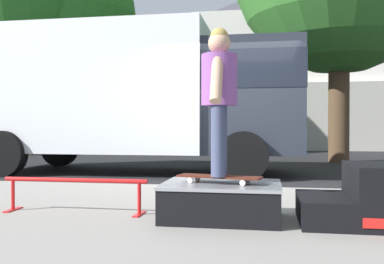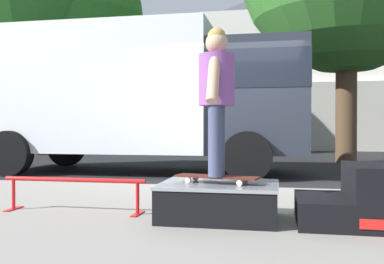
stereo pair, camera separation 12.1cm
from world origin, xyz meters
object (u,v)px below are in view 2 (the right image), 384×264
Objects in this scene: skate_box at (219,200)px; skateboard at (217,177)px; box_truck at (142,93)px; kicker_ramp at (358,200)px; grind_rail at (74,186)px; skater_kid at (217,89)px; street_tree_neighbour at (48,1)px.

skateboard reaches higher than skate_box.
skateboard is at bearing -132.17° from skate_box.
skateboard is 0.12× the size of box_truck.
kicker_ramp is 0.59× the size of grind_rail.
skateboard is 0.81m from skater_kid.
box_truck is at bearing 114.81° from skateboard.
skater_kid reaches higher than kicker_ramp.
kicker_ramp is 6.23m from box_truck.
kicker_ramp is 0.64× the size of skater_kid.
kicker_ramp is at bearing -0.02° from skate_box.
street_tree_neighbour is (-7.34, 9.98, 5.08)m from skate_box.
skate_box is 0.79× the size of skater_kid.
skateboard is at bearing -3.00° from grind_rail.
skateboard is 5.60m from box_truck.
kicker_ramp is at bearing -1.14° from grind_rail.
kicker_ramp is 14.08m from street_tree_neighbour.
box_truck reaches higher than grind_rail.
street_tree_neighbour is (-5.86, 9.92, 5.00)m from grind_rail.
skate_box is at bearing 179.98° from kicker_ramp.
skater_kid is at bearing -53.79° from street_tree_neighbour.
box_truck reaches higher than skater_kid.
box_truck reaches higher than skateboard.
street_tree_neighbour is (-5.03, 5.03, 3.68)m from box_truck.
skater_kid is at bearing -82.87° from skateboard.
skate_box is 0.12× the size of street_tree_neighbour.
skate_box is 1.48m from grind_rail.
box_truck is (-2.30, 4.97, 0.37)m from skater_kid.
box_truck is at bearing 114.81° from skater_kid.
grind_rail is 12.57m from street_tree_neighbour.
street_tree_neighbour reaches higher than skater_kid.
skater_kid is at bearing -65.19° from box_truck.
kicker_ramp is 0.13× the size of box_truck.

